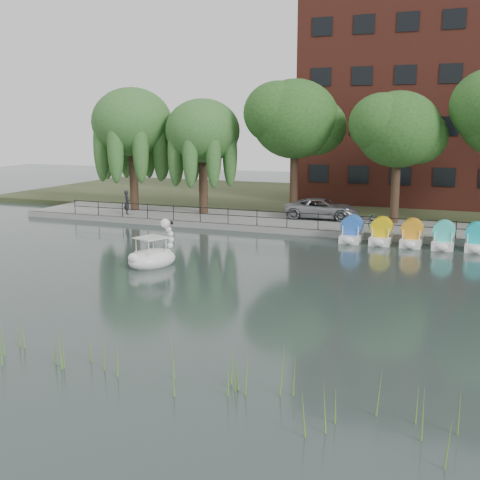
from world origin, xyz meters
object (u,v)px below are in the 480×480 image
Objects in this scene: swan_boat at (153,256)px; minivan at (322,207)px; bicycle at (364,220)px; pedestrian at (127,201)px.

minivan is at bearing 93.60° from swan_boat.
swan_boat is (-8.09, -12.04, -0.42)m from bicycle.
pedestrian is (-16.83, -0.38, 0.49)m from bicycle.
swan_boat is (8.74, -11.66, -0.90)m from pedestrian.
minivan is 13.83m from pedestrian.
pedestrian reaches higher than minivan.
pedestrian is at bearing 148.10° from swan_boat.
minivan is 15.59m from swan_boat.
pedestrian is at bearing 98.45° from minivan.
bicycle is 0.57× the size of swan_boat.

